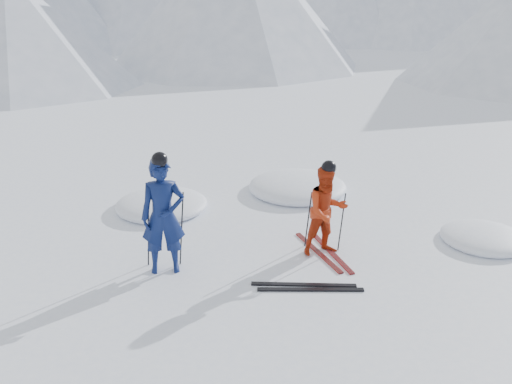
{
  "coord_description": "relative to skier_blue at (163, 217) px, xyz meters",
  "views": [
    {
      "loc": [
        -1.69,
        -8.57,
        4.48
      ],
      "look_at": [
        -1.92,
        0.5,
        1.1
      ],
      "focal_mm": 38.0,
      "sensor_mm": 36.0,
      "label": 1
    }
  ],
  "objects": [
    {
      "name": "ski_worn_left",
      "position": [
        2.64,
        0.72,
        -0.98
      ],
      "size": [
        0.74,
        1.6,
        0.03
      ],
      "primitive_type": "cube",
      "rotation": [
        0.0,
        0.0,
        0.4
      ],
      "color": "black",
      "rests_on": "ground"
    },
    {
      "name": "ground",
      "position": [
        3.42,
        0.41,
        -0.99
      ],
      "size": [
        160.0,
        160.0,
        0.0
      ],
      "primitive_type": "plane",
      "color": "white",
      "rests_on": "ground"
    },
    {
      "name": "pole_red_left",
      "position": [
        2.46,
        0.97,
        -0.45
      ],
      "size": [
        0.11,
        0.09,
        1.1
      ],
      "primitive_type": "cylinder",
      "rotation": [
        0.06,
        0.08,
        0.0
      ],
      "color": "black",
      "rests_on": "ground"
    },
    {
      "name": "ski_worn_right",
      "position": [
        2.88,
        0.72,
        -0.98
      ],
      "size": [
        0.63,
        1.64,
        0.03
      ],
      "primitive_type": "cube",
      "rotation": [
        0.0,
        0.0,
        0.33
      ],
      "color": "black",
      "rests_on": "ground"
    },
    {
      "name": "skier_red",
      "position": [
        2.76,
        0.72,
        -0.17
      ],
      "size": [
        0.97,
        0.87,
        1.65
      ],
      "primitive_type": "imported",
      "rotation": [
        0.0,
        0.0,
        0.36
      ],
      "color": "#AE2B0D",
      "rests_on": "ground"
    },
    {
      "name": "snow_lumps",
      "position": [
        2.01,
        3.11,
        -0.99
      ],
      "size": [
        8.24,
        4.63,
        0.51
      ],
      "color": "white",
      "rests_on": "ground"
    },
    {
      "name": "pole_red_right",
      "position": [
        3.06,
        0.87,
        -0.45
      ],
      "size": [
        0.11,
        0.08,
        1.1
      ],
      "primitive_type": "cylinder",
      "rotation": [
        -0.05,
        0.08,
        0.0
      ],
      "color": "black",
      "rests_on": "ground"
    },
    {
      "name": "ski_loose_b",
      "position": [
        2.41,
        -0.61,
        -0.98
      ],
      "size": [
        1.7,
        0.12,
        0.03
      ],
      "primitive_type": "cube",
      "rotation": [
        0.0,
        0.0,
        1.59
      ],
      "color": "black",
      "rests_on": "ground"
    },
    {
      "name": "skier_blue",
      "position": [
        0.0,
        0.0,
        0.0
      ],
      "size": [
        0.8,
        0.6,
        1.99
      ],
      "primitive_type": "imported",
      "rotation": [
        0.0,
        0.0,
        0.18
      ],
      "color": "#0C194B",
      "rests_on": "ground"
    },
    {
      "name": "pole_blue_right",
      "position": [
        0.25,
        0.25,
        -0.33
      ],
      "size": [
        0.13,
        0.08,
        1.32
      ],
      "primitive_type": "cylinder",
      "rotation": [
        -0.04,
        0.08,
        0.0
      ],
      "color": "black",
      "rests_on": "ground"
    },
    {
      "name": "ski_loose_a",
      "position": [
        2.31,
        -0.46,
        -0.98
      ],
      "size": [
        1.7,
        0.12,
        0.03
      ],
      "primitive_type": "cube",
      "rotation": [
        0.0,
        0.0,
        1.55
      ],
      "color": "black",
      "rests_on": "ground"
    },
    {
      "name": "pole_blue_left",
      "position": [
        -0.3,
        0.15,
        -0.33
      ],
      "size": [
        0.13,
        0.09,
        1.32
      ],
      "primitive_type": "cylinder",
      "rotation": [
        0.05,
        0.08,
        0.0
      ],
      "color": "black",
      "rests_on": "ground"
    }
  ]
}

